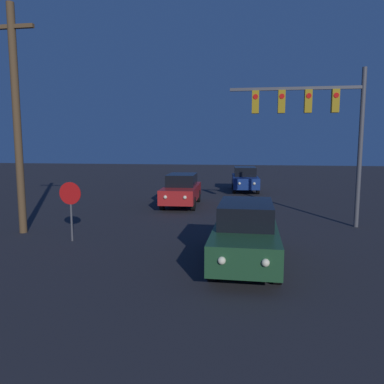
{
  "coord_description": "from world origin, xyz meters",
  "views": [
    {
      "loc": [
        1.94,
        0.11,
        3.35
      ],
      "look_at": [
        0.0,
        13.11,
        1.65
      ],
      "focal_mm": 35.0,
      "sensor_mm": 36.0,
      "label": 1
    }
  ],
  "objects_px": {
    "car_near": "(246,232)",
    "traffic_signal_mast": "(318,117)",
    "car_far": "(245,179)",
    "utility_pole": "(17,117)",
    "car_mid": "(182,190)",
    "stop_sign": "(70,200)"
  },
  "relations": [
    {
      "from": "car_near",
      "to": "traffic_signal_mast",
      "type": "distance_m",
      "value": 6.96
    },
    {
      "from": "car_far",
      "to": "traffic_signal_mast",
      "type": "xyz_separation_m",
      "value": [
        2.93,
        -11.03,
        3.53
      ]
    },
    {
      "from": "traffic_signal_mast",
      "to": "utility_pole",
      "type": "bearing_deg",
      "value": -165.45
    },
    {
      "from": "car_near",
      "to": "car_mid",
      "type": "xyz_separation_m",
      "value": [
        -3.51,
        9.49,
        0.0
      ]
    },
    {
      "from": "car_near",
      "to": "car_mid",
      "type": "height_order",
      "value": "same"
    },
    {
      "from": "utility_pole",
      "to": "car_far",
      "type": "bearing_deg",
      "value": 59.47
    },
    {
      "from": "car_mid",
      "to": "traffic_signal_mast",
      "type": "relative_size",
      "value": 0.76
    },
    {
      "from": "car_near",
      "to": "utility_pole",
      "type": "bearing_deg",
      "value": -15.51
    },
    {
      "from": "car_far",
      "to": "traffic_signal_mast",
      "type": "relative_size",
      "value": 0.76
    },
    {
      "from": "car_mid",
      "to": "traffic_signal_mast",
      "type": "height_order",
      "value": "traffic_signal_mast"
    },
    {
      "from": "car_far",
      "to": "car_mid",
      "type": "bearing_deg",
      "value": 60.46
    },
    {
      "from": "car_far",
      "to": "utility_pole",
      "type": "bearing_deg",
      "value": 55.98
    },
    {
      "from": "car_mid",
      "to": "car_far",
      "type": "height_order",
      "value": "same"
    },
    {
      "from": "car_far",
      "to": "stop_sign",
      "type": "relative_size",
      "value": 2.33
    },
    {
      "from": "car_mid",
      "to": "traffic_signal_mast",
      "type": "bearing_deg",
      "value": 143.98
    },
    {
      "from": "stop_sign",
      "to": "car_mid",
      "type": "bearing_deg",
      "value": 72.9
    },
    {
      "from": "car_far",
      "to": "traffic_signal_mast",
      "type": "distance_m",
      "value": 11.94
    },
    {
      "from": "car_far",
      "to": "utility_pole",
      "type": "distance_m",
      "value": 16.52
    },
    {
      "from": "car_mid",
      "to": "stop_sign",
      "type": "bearing_deg",
      "value": 70.5
    },
    {
      "from": "car_near",
      "to": "car_far",
      "type": "bearing_deg",
      "value": -88.77
    },
    {
      "from": "car_near",
      "to": "car_mid",
      "type": "bearing_deg",
      "value": -69.02
    },
    {
      "from": "stop_sign",
      "to": "car_near",
      "type": "bearing_deg",
      "value": -14.35
    }
  ]
}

